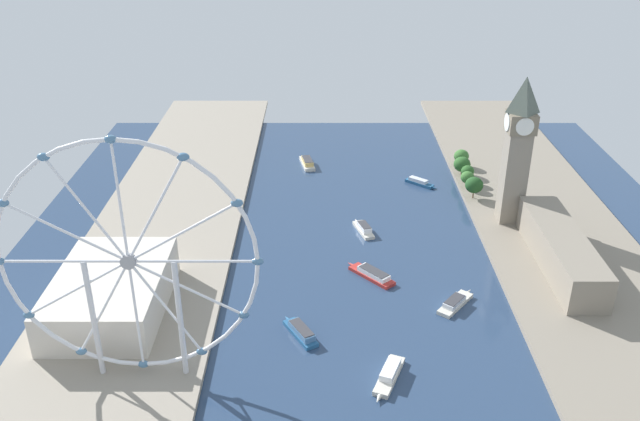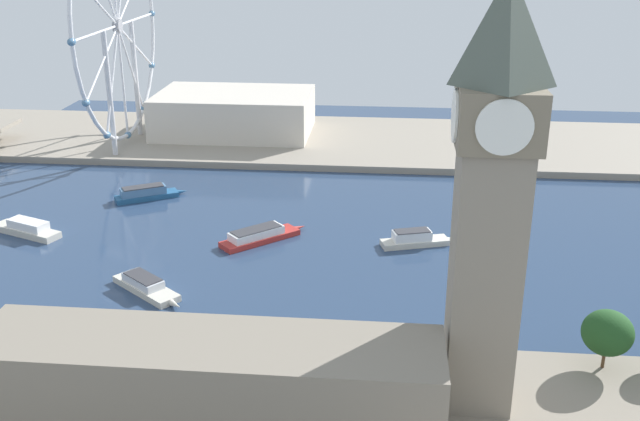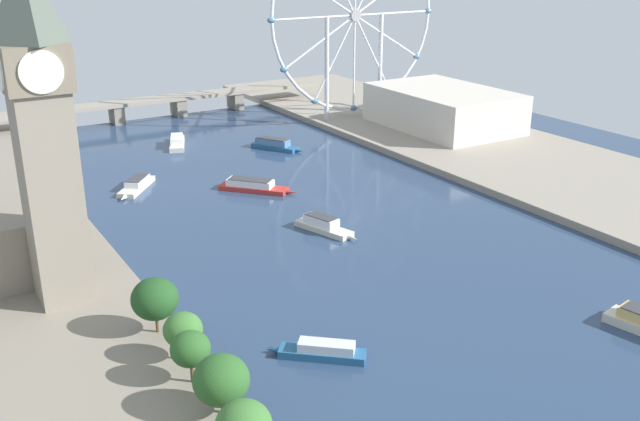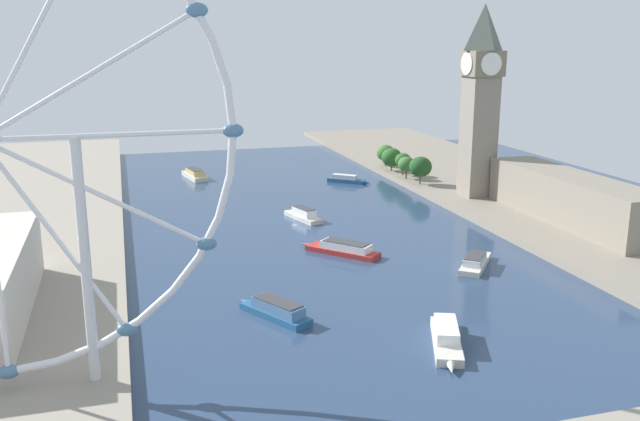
% 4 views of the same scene
% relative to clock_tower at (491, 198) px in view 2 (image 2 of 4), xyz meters
% --- Properties ---
extents(ground_plane, '(407.10, 407.10, 0.00)m').
position_rel_clock_tower_xyz_m(ground_plane, '(94.66, 10.18, -50.30)').
color(ground_plane, navy).
extents(riverbank_right, '(90.00, 520.00, 3.00)m').
position_rel_clock_tower_xyz_m(riverbank_right, '(213.21, 10.18, -48.80)').
color(riverbank_right, gray).
rests_on(riverbank_right, ground_plane).
extents(clock_tower, '(17.11, 17.11, 91.11)m').
position_rel_clock_tower_xyz_m(clock_tower, '(0.00, 0.00, 0.00)').
color(clock_tower, gray).
rests_on(clock_tower, riverbank_left).
extents(parliament_block, '(22.00, 95.93, 19.83)m').
position_rel_clock_tower_xyz_m(parliament_block, '(-13.99, 55.97, -37.38)').
color(parliament_block, gray).
rests_on(parliament_block, riverbank_left).
extents(ferris_wheel, '(107.62, 3.20, 108.78)m').
position_rel_clock_tower_xyz_m(ferris_wheel, '(193.86, 145.65, 7.65)').
color(ferris_wheel, silver).
rests_on(ferris_wheel, riverbank_right).
extents(riverside_hall, '(51.41, 76.54, 20.30)m').
position_rel_clock_tower_xyz_m(riverside_hall, '(220.11, 98.66, -37.15)').
color(riverside_hall, beige).
rests_on(riverside_hall, riverbank_right).
extents(tour_boat_0, '(12.81, 26.94, 5.49)m').
position_rel_clock_tower_xyz_m(tour_boat_0, '(91.00, 10.81, -48.12)').
color(tour_boat_0, beige).
rests_on(tour_boat_0, ground_plane).
extents(tour_boat_1, '(17.95, 26.95, 5.42)m').
position_rel_clock_tower_xyz_m(tour_boat_1, '(126.91, 115.61, -47.99)').
color(tour_boat_1, '#235684').
rests_on(tour_boat_1, ground_plane).
extents(tour_boat_4, '(16.36, 30.82, 5.38)m').
position_rel_clock_tower_xyz_m(tour_boat_4, '(87.71, 146.14, -48.15)').
color(tour_boat_4, beige).
rests_on(tour_boat_4, ground_plane).
extents(tour_boat_5, '(22.04, 25.89, 4.61)m').
position_rel_clock_tower_xyz_m(tour_boat_5, '(49.00, 90.59, -48.47)').
color(tour_boat_5, beige).
rests_on(tour_boat_5, ground_plane).
extents(tour_boat_6, '(25.93, 27.91, 4.90)m').
position_rel_clock_tower_xyz_m(tour_boat_6, '(89.40, 63.71, -48.24)').
color(tour_boat_6, '#B22D28').
rests_on(tour_boat_6, ground_plane).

